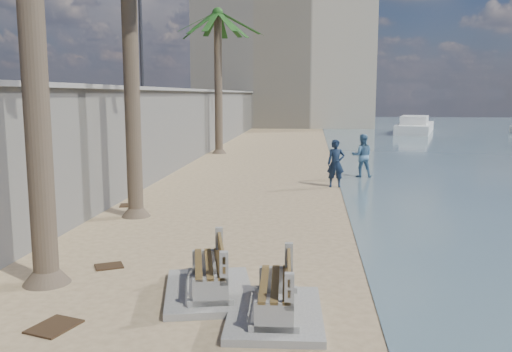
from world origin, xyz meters
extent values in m
plane|color=tan|center=(0.00, 0.00, 0.00)|extent=(140.00, 140.00, 0.00)
cube|color=gray|center=(-5.20, 20.00, 1.75)|extent=(0.45, 70.00, 3.50)
cube|color=gray|center=(-5.20, 20.00, 3.55)|extent=(0.80, 70.00, 0.12)
cube|color=#B7AA93|center=(-2.00, 52.00, 7.00)|extent=(18.00, 12.00, 14.00)
cube|color=gray|center=(0.44, 0.69, 0.06)|extent=(1.50, 2.13, 0.11)
cube|color=gray|center=(-0.73, 1.51, 0.06)|extent=(1.85, 2.35, 0.11)
cylinder|color=brown|center=(-3.72, 1.76, 4.47)|extent=(0.44, 0.44, 8.95)
cylinder|color=brown|center=(-3.85, 7.13, 4.05)|extent=(0.42, 0.42, 8.09)
cylinder|color=brown|center=(-4.30, 23.29, 3.88)|extent=(0.44, 0.44, 7.76)
cylinder|color=#2D2D33|center=(-5.10, 12.00, 6.11)|extent=(0.12, 0.12, 5.00)
imported|color=#132035|center=(1.84, 12.55, 0.99)|extent=(0.75, 0.54, 1.98)
imported|color=teal|center=(3.00, 15.08, 0.97)|extent=(0.94, 0.74, 1.94)
cube|color=#382616|center=(-2.72, -0.01, 0.01)|extent=(0.72, 0.81, 0.03)
cube|color=#382616|center=(-4.46, 8.53, 0.01)|extent=(0.79, 0.69, 0.03)
cube|color=#382616|center=(-2.95, 2.76, 0.01)|extent=(0.66, 0.61, 0.03)
camera|label=1|loc=(0.95, -7.09, 3.34)|focal=38.00mm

